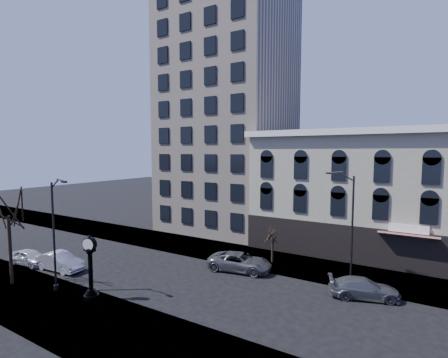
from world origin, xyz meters
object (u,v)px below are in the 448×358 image
Objects in this scene: car_near_a at (30,257)px; street_clock at (91,270)px; street_lamp_near at (56,205)px; car_near_b at (60,261)px.

street_clock is at bearing -106.13° from car_near_a.
street_lamp_near reaches higher than street_clock.
street_clock is at bearing -112.43° from car_near_b.
car_near_b is (-4.45, 2.85, -5.76)m from street_lamp_near.
car_near_b is (-7.30, 2.35, -1.39)m from street_clock.
car_near_a is at bearing 154.33° from street_clock.
car_near_a is at bearing 94.31° from car_near_b.
street_clock is 0.53× the size of street_lamp_near.
street_lamp_near is 10.32m from car_near_a.
street_clock is at bearing 17.51° from street_lamp_near.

